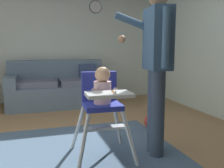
{
  "coord_description": "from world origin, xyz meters",
  "views": [
    {
      "loc": [
        -0.57,
        -2.46,
        1.1
      ],
      "look_at": [
        0.14,
        -0.2,
        0.76
      ],
      "focal_mm": 40.15,
      "sensor_mm": 36.0,
      "label": 1
    }
  ],
  "objects_px": {
    "toy_ball": "(151,121)",
    "high_chair": "(102,96)",
    "couch": "(58,88)",
    "adult_standing": "(156,63)",
    "wall_clock": "(96,7)"
  },
  "relations": [
    {
      "from": "couch",
      "to": "high_chair",
      "type": "relative_size",
      "value": 1.99
    },
    {
      "from": "adult_standing",
      "to": "wall_clock",
      "type": "relative_size",
      "value": 6.26
    },
    {
      "from": "couch",
      "to": "toy_ball",
      "type": "height_order",
      "value": "couch"
    },
    {
      "from": "high_chair",
      "to": "couch",
      "type": "bearing_deg",
      "value": -172.17
    },
    {
      "from": "high_chair",
      "to": "toy_ball",
      "type": "relative_size",
      "value": 5.08
    },
    {
      "from": "couch",
      "to": "adult_standing",
      "type": "bearing_deg",
      "value": 16.07
    },
    {
      "from": "adult_standing",
      "to": "wall_clock",
      "type": "height_order",
      "value": "wall_clock"
    },
    {
      "from": "toy_ball",
      "to": "high_chair",
      "type": "bearing_deg",
      "value": -141.11
    },
    {
      "from": "high_chair",
      "to": "wall_clock",
      "type": "distance_m",
      "value": 3.32
    },
    {
      "from": "adult_standing",
      "to": "toy_ball",
      "type": "bearing_deg",
      "value": -104.11
    },
    {
      "from": "couch",
      "to": "adult_standing",
      "type": "relative_size",
      "value": 1.1
    },
    {
      "from": "high_chair",
      "to": "wall_clock",
      "type": "bearing_deg",
      "value": 170.5
    },
    {
      "from": "toy_ball",
      "to": "couch",
      "type": "bearing_deg",
      "value": 121.68
    },
    {
      "from": "adult_standing",
      "to": "wall_clock",
      "type": "distance_m",
      "value": 3.22
    },
    {
      "from": "adult_standing",
      "to": "high_chair",
      "type": "bearing_deg",
      "value": 0.32
    }
  ]
}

